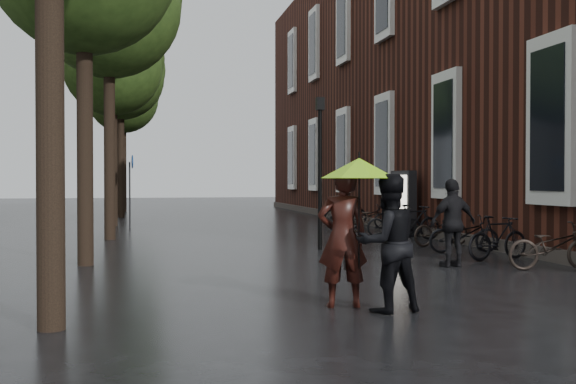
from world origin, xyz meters
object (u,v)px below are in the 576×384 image
object	(u,v)px
pedestrian_walking	(453,223)
parked_bicycles	(415,225)
person_burgundy	(342,238)
ad_lightbox	(403,203)
person_black	(388,243)
lamp_post	(320,157)

from	to	relation	value
pedestrian_walking	parked_bicycles	size ratio (longest dim) A/B	0.13
person_burgundy	ad_lightbox	xyz separation A→B (m)	(5.38, 11.20, 0.07)
pedestrian_walking	ad_lightbox	bearing A→B (deg)	-115.55
person_black	parked_bicycles	size ratio (longest dim) A/B	0.14
person_burgundy	lamp_post	world-z (taller)	lamp_post
person_burgundy	parked_bicycles	xyz separation A→B (m)	(4.89, 9.09, -0.48)
ad_lightbox	parked_bicycles	bearing A→B (deg)	-105.51
ad_lightbox	lamp_post	size ratio (longest dim) A/B	0.54
person_burgundy	person_black	bearing A→B (deg)	140.68
pedestrian_walking	person_black	bearing A→B (deg)	43.68
ad_lightbox	person_black	bearing A→B (deg)	-115.33
person_burgundy	pedestrian_walking	distance (m)	4.94
person_black	pedestrian_walking	distance (m)	4.99
lamp_post	parked_bicycles	bearing A→B (deg)	27.59
person_burgundy	person_black	xyz separation A→B (m)	(0.48, -0.46, -0.04)
person_burgundy	ad_lightbox	distance (m)	12.42
person_black	pedestrian_walking	bearing A→B (deg)	-133.91
pedestrian_walking	parked_bicycles	distance (m)	5.71
parked_bicycles	lamp_post	distance (m)	4.09
parked_bicycles	lamp_post	world-z (taller)	lamp_post
person_burgundy	parked_bicycles	world-z (taller)	person_burgundy
person_burgundy	lamp_post	distance (m)	7.69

